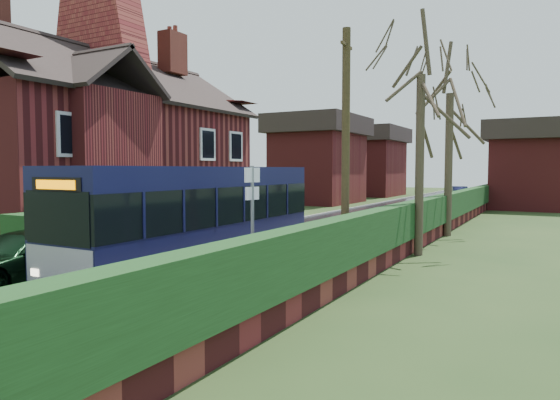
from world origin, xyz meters
The scene contains 18 objects.
ground centered at (0.00, 0.00, 0.00)m, with size 140.00×140.00×0.00m, color #2F421C.
road centered at (0.00, 10.00, 0.01)m, with size 6.00×100.00×0.02m, color black.
pavement centered at (4.25, 10.00, 0.07)m, with size 2.50×100.00×0.14m, color slate.
kerb_right centered at (3.05, 10.00, 0.07)m, with size 0.12×100.00×0.14m, color gray.
kerb_left centered at (-3.05, 10.00, 0.05)m, with size 0.12×100.00×0.10m, color gray.
front_hedge centered at (-3.90, 5.00, 0.80)m, with size 1.20×16.00×1.60m, color black.
picket_fence centered at (-3.15, 5.00, 0.45)m, with size 0.10×16.00×0.90m, color gray, non-canonical shape.
right_wall_hedge centered at (5.80, 10.00, 1.02)m, with size 0.60×50.00×1.80m.
brick_house centered at (-8.73, 4.78, 4.38)m, with size 9.30×14.60×10.30m.
bus centered at (0.80, -0.04, 1.51)m, with size 2.37×10.05×3.04m.
car_silver centered at (-2.80, 1.58, 0.61)m, with size 1.44×3.57×1.22m, color #AAAAAF.
car_green centered at (-2.09, -3.92, 0.65)m, with size 1.83×4.51×1.31m, color black.
car_distant centered at (2.00, 39.13, 0.66)m, with size 1.39×3.98×1.31m, color black.
bus_stop_sign centered at (4.00, -2.07, 2.01)m, with size 0.16×0.46×3.05m.
telegraph_pole centered at (4.80, 1.87, 3.59)m, with size 0.24×0.92×7.10m.
tree_right_near centered at (6.20, 5.19, 6.59)m, with size 4.08×4.08×8.82m.
tree_right_far centered at (6.12, 10.88, 6.72)m, with size 4.65×4.65×8.99m.
tree_house_side centered at (-9.70, 12.07, 6.59)m, with size 3.88×3.88×8.83m.
Camera 1 is at (10.30, -12.08, 2.97)m, focal length 32.00 mm.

